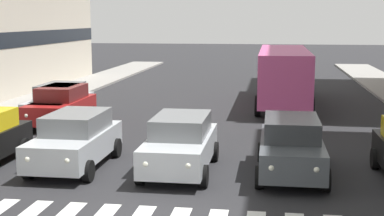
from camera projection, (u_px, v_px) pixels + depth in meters
The scene contains 6 objects.
car_1 at pixel (291, 146), 16.38m from camera, with size 2.02×4.44×1.72m.
car_2 at pixel (181, 143), 16.75m from camera, with size 2.02×4.44×1.72m.
car_3 at pixel (76, 139), 17.26m from camera, with size 2.02×4.44×1.72m.
car_row2_0 at pixel (61, 105), 24.08m from camera, with size 2.02×4.44×1.72m.
car_row2_1 at pixel (60, 103), 24.82m from camera, with size 2.02×4.44×1.72m.
bus_behind_traffic at pixel (284, 71), 29.55m from camera, with size 2.78×10.50×3.00m.
Camera 1 is at (-2.54, 11.50, 4.64)m, focal length 51.55 mm.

